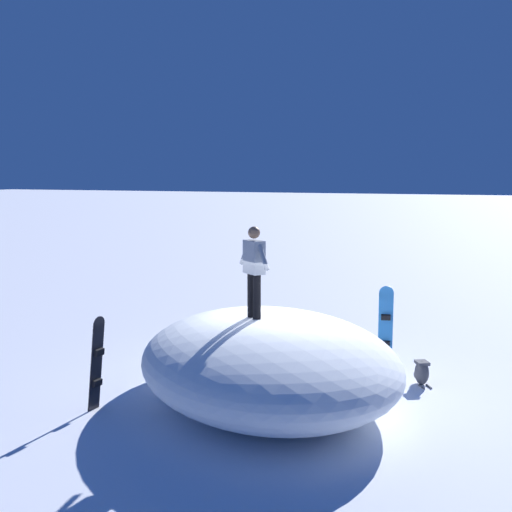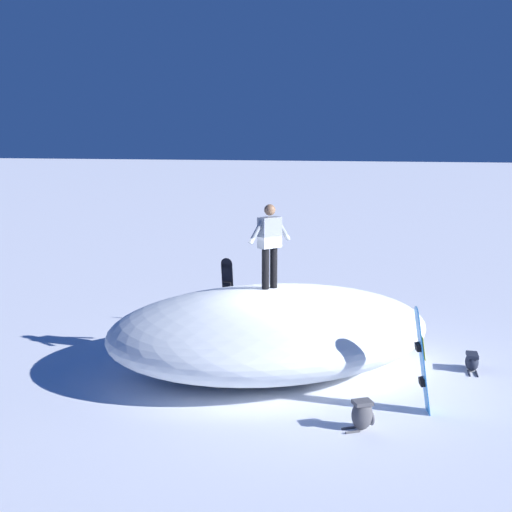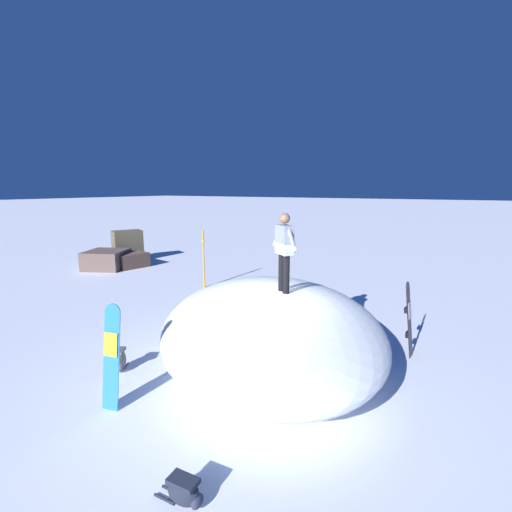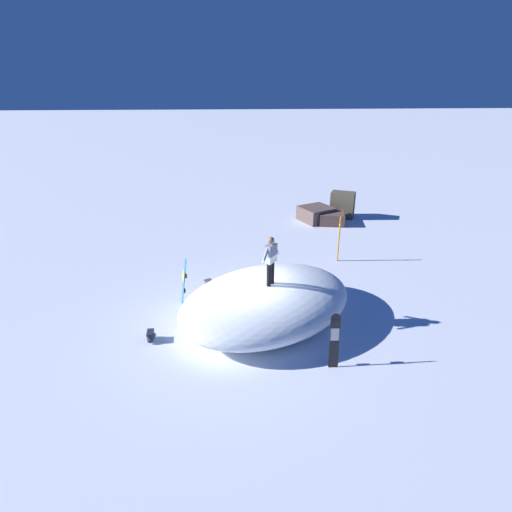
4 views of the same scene
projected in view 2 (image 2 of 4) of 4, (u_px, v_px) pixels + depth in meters
ground at (301, 369)px, 12.77m from camera, size 240.00×240.00×0.00m
snow_mound at (271, 330)px, 12.75m from camera, size 7.62×7.17×1.50m
snowboarder_standing at (270, 241)px, 12.72m from camera, size 0.67×0.84×1.61m
snowboard_primary_upright at (421, 358)px, 10.62m from camera, size 0.34×0.35×1.75m
snowboard_secondary_upright at (228, 291)px, 15.50m from camera, size 0.29×0.23×1.64m
backpack_near at (472, 361)px, 12.71m from camera, size 0.27×0.64×0.33m
backpack_far at (363, 414)px, 10.09m from camera, size 0.52×0.43×0.47m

